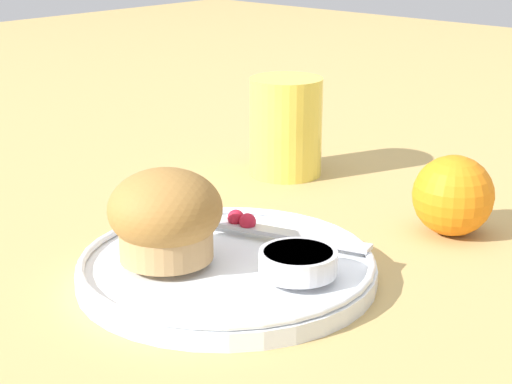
{
  "coord_description": "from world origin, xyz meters",
  "views": [
    {
      "loc": [
        0.43,
        -0.43,
        0.28
      ],
      "look_at": [
        -0.01,
        0.06,
        0.06
      ],
      "focal_mm": 60.0,
      "sensor_mm": 36.0,
      "label": 1
    }
  ],
  "objects_px": {
    "butter_knife": "(278,233)",
    "orange_fruit": "(453,196)",
    "muffin": "(165,217)",
    "juice_glass": "(286,127)"
  },
  "relations": [
    {
      "from": "orange_fruit",
      "to": "juice_glass",
      "type": "height_order",
      "value": "juice_glass"
    },
    {
      "from": "muffin",
      "to": "juice_glass",
      "type": "distance_m",
      "value": 0.3
    },
    {
      "from": "orange_fruit",
      "to": "butter_knife",
      "type": "bearing_deg",
      "value": -118.19
    },
    {
      "from": "butter_knife",
      "to": "orange_fruit",
      "type": "xyz_separation_m",
      "value": [
        0.08,
        0.14,
        0.01
      ]
    },
    {
      "from": "butter_knife",
      "to": "orange_fruit",
      "type": "relative_size",
      "value": 2.19
    },
    {
      "from": "muffin",
      "to": "juice_glass",
      "type": "xyz_separation_m",
      "value": [
        -0.12,
        0.27,
        -0.0
      ]
    },
    {
      "from": "orange_fruit",
      "to": "muffin",
      "type": "bearing_deg",
      "value": -114.63
    },
    {
      "from": "butter_knife",
      "to": "orange_fruit",
      "type": "distance_m",
      "value": 0.16
    },
    {
      "from": "butter_knife",
      "to": "juice_glass",
      "type": "xyz_separation_m",
      "value": [
        -0.15,
        0.18,
        0.03
      ]
    },
    {
      "from": "juice_glass",
      "to": "muffin",
      "type": "bearing_deg",
      "value": -67.24
    }
  ]
}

